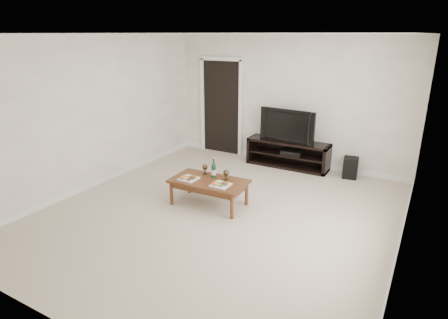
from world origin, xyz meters
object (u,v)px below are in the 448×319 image
subwoofer (350,168)px  coffee_table (209,192)px  media_console (288,154)px  television (289,125)px

subwoofer → coffee_table: bearing=-133.8°
media_console → coffee_table: media_console is taller
subwoofer → television: bearing=172.3°
media_console → subwoofer: (1.25, 0.00, -0.08)m
media_console → subwoofer: media_console is taller
media_console → television: television is taller
media_console → subwoofer: 1.26m
coffee_table → media_console: bearing=79.2°
television → coffee_table: size_ratio=0.97×
television → coffee_table: television is taller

